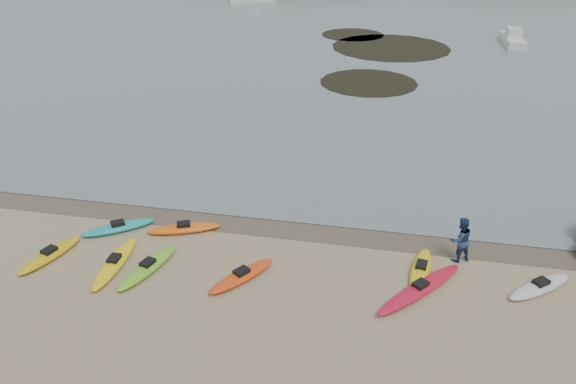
# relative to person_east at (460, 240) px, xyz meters

# --- Properties ---
(ground) EXTENTS (600.00, 600.00, 0.00)m
(ground) POSITION_rel_person_east_xyz_m (-7.13, 1.52, -0.94)
(ground) COLOR tan
(ground) RESTS_ON ground
(wet_sand) EXTENTS (60.00, 60.00, 0.00)m
(wet_sand) POSITION_rel_person_east_xyz_m (-7.13, 1.22, -0.94)
(wet_sand) COLOR brown
(wet_sand) RESTS_ON ground
(kayaks) EXTENTS (20.76, 5.69, 0.34)m
(kayaks) POSITION_rel_person_east_xyz_m (-8.08, -2.06, -0.77)
(kayaks) COLOR teal
(kayaks) RESTS_ON ground
(person_east) EXTENTS (1.15, 1.07, 1.89)m
(person_east) POSITION_rel_person_east_xyz_m (0.00, 0.00, 0.00)
(person_east) COLOR navy
(person_east) RESTS_ON ground
(kelp_mats) EXTENTS (12.93, 23.73, 0.04)m
(kelp_mats) POSITION_rel_person_east_xyz_m (-5.03, 33.15, -0.92)
(kelp_mats) COLOR black
(kelp_mats) RESTS_ON water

